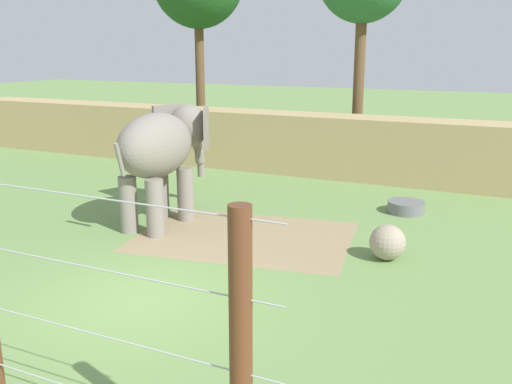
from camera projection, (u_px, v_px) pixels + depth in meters
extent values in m
plane|color=#6B8E4C|center=(138.00, 300.00, 11.02)|extent=(120.00, 120.00, 0.00)
cube|color=#937F5B|center=(244.00, 236.00, 14.73)|extent=(6.10, 4.82, 0.01)
cube|color=tan|center=(331.00, 145.00, 21.59)|extent=(36.00, 1.80, 2.33)
cylinder|color=gray|center=(161.00, 191.00, 16.31)|extent=(0.48, 0.48, 1.53)
cylinder|color=gray|center=(186.00, 194.00, 15.99)|extent=(0.48, 0.48, 1.53)
cylinder|color=gray|center=(128.00, 204.00, 14.93)|extent=(0.48, 0.48, 1.53)
cylinder|color=gray|center=(155.00, 208.00, 14.60)|extent=(0.48, 0.48, 1.53)
ellipsoid|color=gray|center=(156.00, 145.00, 15.08)|extent=(1.60, 2.88, 1.75)
ellipsoid|color=gray|center=(189.00, 126.00, 16.59)|extent=(1.23, 1.11, 1.26)
cube|color=gray|center=(168.00, 125.00, 16.74)|extent=(0.49, 0.94, 1.20)
cube|color=gray|center=(206.00, 127.00, 16.24)|extent=(0.53, 0.93, 1.20)
cylinder|color=gray|center=(197.00, 139.00, 17.12)|extent=(0.36, 0.54, 0.68)
cylinder|color=gray|center=(199.00, 153.00, 17.35)|extent=(0.30, 0.39, 0.64)
cylinder|color=gray|center=(201.00, 167.00, 17.54)|extent=(0.23, 0.23, 0.60)
cylinder|color=gray|center=(120.00, 160.00, 13.70)|extent=(0.12, 0.33, 0.87)
sphere|color=gray|center=(387.00, 242.00, 13.04)|extent=(0.84, 0.84, 0.84)
cylinder|color=brown|center=(241.00, 356.00, 5.91)|extent=(0.25, 0.25, 3.32)
cylinder|color=slate|center=(406.00, 207.00, 16.83)|extent=(1.10, 1.10, 0.35)
cylinder|color=#38607A|center=(406.00, 202.00, 16.80)|extent=(1.01, 1.01, 0.02)
cylinder|color=brown|center=(358.00, 92.00, 23.08)|extent=(0.44, 0.44, 6.12)
cylinder|color=brown|center=(200.00, 84.00, 27.64)|extent=(0.44, 0.44, 6.13)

